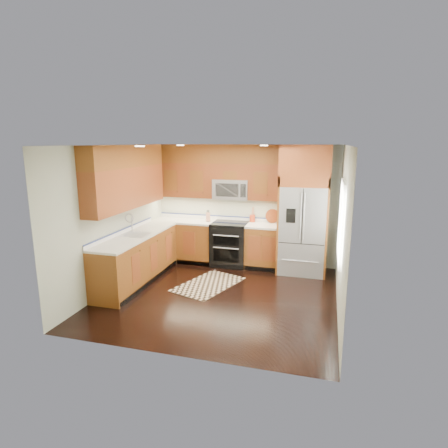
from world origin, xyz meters
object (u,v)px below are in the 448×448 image
(range, at_px, (230,244))
(knife_block, at_px, (208,217))
(utensil_crock, at_px, (252,217))
(rug, at_px, (209,284))
(refrigerator, at_px, (304,210))

(range, bearing_deg, knife_block, 174.46)
(knife_block, relative_size, utensil_crock, 0.75)
(rug, distance_m, knife_block, 1.71)
(range, relative_size, rug, 0.69)
(range, distance_m, refrigerator, 1.76)
(rug, height_order, utensil_crock, utensil_crock)
(range, relative_size, knife_block, 3.80)
(refrigerator, bearing_deg, range, 178.60)
(refrigerator, xyz_separation_m, rug, (-1.64, -1.21, -1.30))
(knife_block, bearing_deg, refrigerator, -2.43)
(refrigerator, bearing_deg, knife_block, 177.57)
(range, distance_m, utensil_crock, 0.77)
(rug, bearing_deg, range, 105.33)
(rug, height_order, knife_block, knife_block)
(knife_block, xyz_separation_m, utensil_crock, (0.95, 0.20, 0.01))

